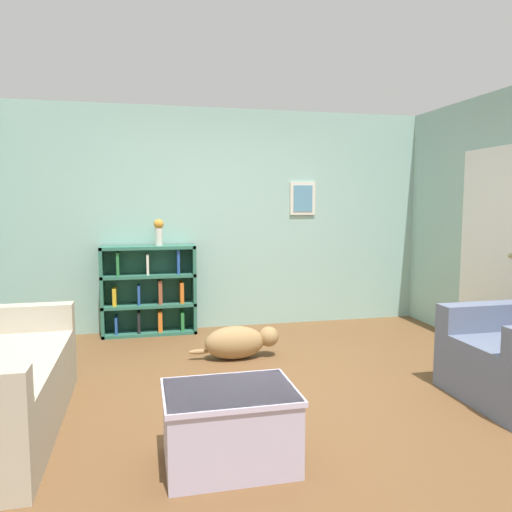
{
  "coord_description": "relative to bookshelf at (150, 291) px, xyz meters",
  "views": [
    {
      "loc": [
        -0.94,
        -3.68,
        1.5
      ],
      "look_at": [
        0.0,
        0.4,
        1.05
      ],
      "focal_mm": 35.0,
      "sensor_mm": 36.0,
      "label": 1
    }
  ],
  "objects": [
    {
      "name": "wall_back",
      "position": [
        0.87,
        0.19,
        0.81
      ],
      "size": [
        5.6,
        0.13,
        2.6
      ],
      "color": "#93BCB2",
      "rests_on": "ground_plane"
    },
    {
      "name": "coffee_table",
      "position": [
        0.39,
        -3.05,
        -0.26
      ],
      "size": [
        0.75,
        0.55,
        0.45
      ],
      "color": "#BCB2D1",
      "rests_on": "ground_plane"
    },
    {
      "name": "bookshelf",
      "position": [
        0.0,
        0.0,
        0.0
      ],
      "size": [
        1.05,
        0.28,
        1.02
      ],
      "color": "#2D6B56",
      "rests_on": "ground_plane"
    },
    {
      "name": "vase",
      "position": [
        0.12,
        -0.02,
        0.69
      ],
      "size": [
        0.11,
        0.11,
        0.3
      ],
      "color": "silver",
      "rests_on": "bookshelf"
    },
    {
      "name": "ground_plane",
      "position": [
        0.87,
        -2.06,
        -0.49
      ],
      "size": [
        14.0,
        14.0,
        0.0
      ],
      "primitive_type": "plane",
      "color": "brown"
    },
    {
      "name": "dog",
      "position": [
        0.81,
        -1.14,
        -0.33
      ],
      "size": [
        0.88,
        0.29,
        0.32
      ],
      "color": "#9E7A4C",
      "rests_on": "ground_plane"
    }
  ]
}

